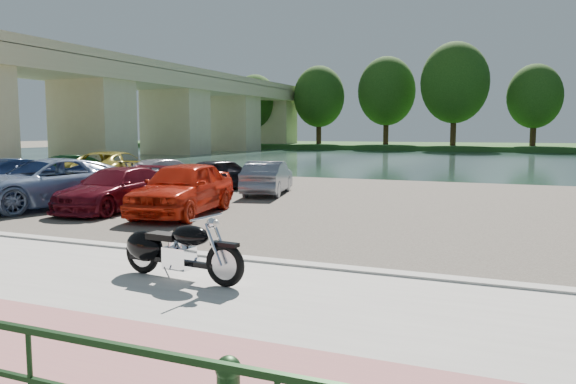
% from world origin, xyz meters
% --- Properties ---
extents(ground, '(200.00, 200.00, 0.00)m').
position_xyz_m(ground, '(0.00, 0.00, 0.00)').
color(ground, '#595447').
rests_on(ground, ground).
extents(promenade, '(60.00, 6.00, 0.10)m').
position_xyz_m(promenade, '(0.00, -1.00, 0.05)').
color(promenade, '#ACA8A1').
rests_on(promenade, ground).
extents(pink_path, '(60.00, 2.00, 0.01)m').
position_xyz_m(pink_path, '(0.00, -2.50, 0.10)').
color(pink_path, '#AA6068').
rests_on(pink_path, promenade).
extents(kerb, '(60.00, 0.30, 0.14)m').
position_xyz_m(kerb, '(0.00, 2.00, 0.07)').
color(kerb, '#ACA8A1').
rests_on(kerb, ground).
extents(parking_lot, '(60.00, 18.00, 0.04)m').
position_xyz_m(parking_lot, '(0.00, 11.00, 0.02)').
color(parking_lot, '#443F37').
rests_on(parking_lot, ground).
extents(river, '(120.00, 40.00, 0.00)m').
position_xyz_m(river, '(0.00, 40.00, 0.00)').
color(river, '#192E2A').
rests_on(river, ground).
extents(far_bank, '(120.00, 24.00, 0.60)m').
position_xyz_m(far_bank, '(0.00, 72.00, 0.30)').
color(far_bank, '#1E4819').
rests_on(far_bank, ground).
extents(bridge, '(7.00, 56.00, 8.55)m').
position_xyz_m(bridge, '(-28.00, 41.02, 5.52)').
color(bridge, '#C9B88C').
rests_on(bridge, ground).
extents(far_trees, '(70.25, 10.68, 12.52)m').
position_xyz_m(far_trees, '(4.36, 65.79, 7.49)').
color(far_trees, '#342113').
rests_on(far_trees, far_bank).
extents(motorcycle, '(2.33, 0.75, 1.05)m').
position_xyz_m(motorcycle, '(0.20, 0.39, 0.56)').
color(motorcycle, black).
rests_on(motorcycle, promenade).
extents(car_1, '(2.70, 4.57, 1.42)m').
position_xyz_m(car_1, '(-11.07, 6.72, 0.75)').
color(car_1, '#142240').
rests_on(car_1, parking_lot).
extents(car_2, '(3.98, 5.96, 1.52)m').
position_xyz_m(car_2, '(-8.41, 6.13, 0.80)').
color(car_2, '#7E94B8').
rests_on(car_2, parking_lot).
extents(car_3, '(1.84, 4.41, 1.27)m').
position_xyz_m(car_3, '(-6.01, 6.50, 0.68)').
color(car_3, '#5B0D19').
rests_on(car_3, parking_lot).
extents(car_4, '(2.47, 4.69, 1.52)m').
position_xyz_m(car_4, '(-3.65, 6.54, 0.80)').
color(car_4, red).
rests_on(car_4, parking_lot).
extents(car_5, '(2.46, 4.12, 1.28)m').
position_xyz_m(car_5, '(-13.39, 12.83, 0.68)').
color(car_5, black).
rests_on(car_5, parking_lot).
extents(car_6, '(3.73, 5.90, 1.52)m').
position_xyz_m(car_6, '(-10.83, 12.14, 0.80)').
color(car_6, olive).
rests_on(car_6, parking_lot).
extents(car_7, '(2.72, 4.51, 1.22)m').
position_xyz_m(car_7, '(-8.49, 12.70, 0.65)').
color(car_7, '#93929A').
rests_on(car_7, parking_lot).
extents(car_8, '(2.81, 4.05, 1.28)m').
position_xyz_m(car_8, '(-5.99, 12.95, 0.68)').
color(car_8, black).
rests_on(car_8, parking_lot).
extents(car_9, '(2.20, 4.02, 1.26)m').
position_xyz_m(car_9, '(-3.61, 12.14, 0.67)').
color(car_9, slate).
rests_on(car_9, parking_lot).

